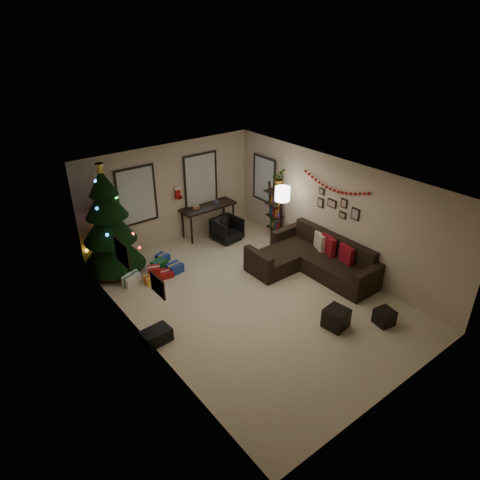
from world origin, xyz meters
The scene contains 29 objects.
floor centered at (0.00, 0.00, 0.00)m, with size 7.00×7.00×0.00m, color #C7B796.
ceiling centered at (0.00, 0.00, 2.70)m, with size 7.00×7.00×0.00m, color white.
wall_back centered at (0.00, 3.50, 1.35)m, with size 5.00×5.00×0.00m, color #C4AF95.
wall_front centered at (0.00, -3.50, 1.35)m, with size 5.00×5.00×0.00m, color #C4AF95.
wall_left centered at (-2.50, 0.00, 1.35)m, with size 7.00×7.00×0.00m, color #C4AF95.
wall_right centered at (2.50, 0.00, 1.35)m, with size 7.00×7.00×0.00m, color #C4AF95.
window_back_left centered at (-0.95, 3.47, 1.55)m, with size 1.05×0.06×1.50m.
window_back_right centered at (0.95, 3.47, 1.55)m, with size 1.05×0.06×1.50m.
window_right_wall centered at (2.47, 2.55, 1.50)m, with size 0.06×0.90×1.30m.
christmas_tree centered at (-1.93, 2.98, 1.16)m, with size 1.50×1.50×2.80m.
presents centered at (-1.38, 2.20, 0.11)m, with size 1.53×1.01×0.30m.
sofa centered at (1.83, 0.01, 0.29)m, with size 1.94×2.81×0.88m.
pillow_red_a centered at (2.21, -0.70, 0.64)m, with size 0.11×0.42×0.42m, color maroon.
pillow_red_b centered at (2.21, -0.14, 0.64)m, with size 0.13×0.48×0.48m, color maroon.
pillow_cream centered at (2.21, 0.13, 0.63)m, with size 0.12×0.42×0.42m, color #BCB098.
ottoman_near centered at (0.66, -1.79, 0.21)m, with size 0.43×0.43×0.41m, color black.
ottoman_far centered at (1.51, -2.33, 0.16)m, with size 0.35×0.35×0.33m, color black.
desk centered at (1.00, 3.22, 0.76)m, with size 1.60×0.57×0.86m.
desk_chair centered at (1.17, 2.57, 0.33)m, with size 0.64×0.60×0.66m, color black.
bookshelf centered at (2.30, 1.87, 0.79)m, with size 0.30×0.48×1.62m.
potted_plant centered at (2.30, 1.80, 1.84)m, with size 0.50×0.43×0.55m, color #4C4C4C.
floor_lamp centered at (1.95, 1.26, 1.48)m, with size 0.37×0.37×1.77m.
art_map centered at (-2.48, 0.90, 1.57)m, with size 0.04×0.60×0.50m.
art_abstract centered at (-2.48, -0.51, 1.58)m, with size 0.04×0.45×0.35m.
gallery centered at (2.48, -0.07, 1.57)m, with size 0.03×1.25×0.54m.
garland centered at (2.45, 0.05, 2.05)m, with size 0.08×1.90×0.30m, color #A5140C, non-canonical shape.
stocking_left centered at (-0.14, 3.60, 1.54)m, with size 0.20×0.05×0.36m.
stocking_right centered at (0.19, 3.41, 1.38)m, with size 0.20×0.05×0.36m.
storage_bin centered at (-2.38, -0.01, 0.14)m, with size 0.55×0.36×0.27m, color black.
Camera 1 is at (-5.03, -6.03, 5.52)m, focal length 32.14 mm.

